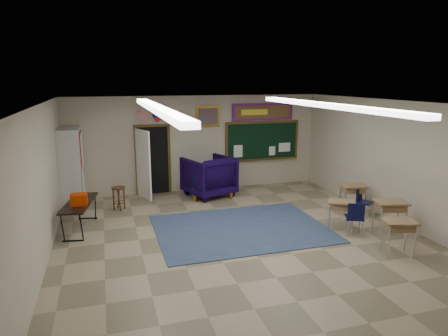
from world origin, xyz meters
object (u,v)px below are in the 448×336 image
object	(u,v)px
wingback_armchair	(209,176)
wooden_stool	(119,198)
student_desk_front_right	(353,198)
student_desk_front_left	(341,214)
folding_table	(80,215)

from	to	relation	value
wingback_armchair	wooden_stool	size ratio (longest dim) A/B	2.09
wingback_armchair	wooden_stool	xyz separation A→B (m)	(-2.69, -0.63, -0.28)
wingback_armchair	wooden_stool	world-z (taller)	wingback_armchair
wooden_stool	student_desk_front_right	bearing A→B (deg)	-19.53
wingback_armchair	student_desk_front_right	world-z (taller)	wingback_armchair
student_desk_front_left	wooden_stool	xyz separation A→B (m)	(-4.91, 3.10, -0.08)
wingback_armchair	folding_table	distance (m)	4.10
student_desk_front_right	folding_table	world-z (taller)	folding_table
wingback_armchair	student_desk_front_right	distance (m)	4.22
student_desk_front_right	wooden_stool	xyz separation A→B (m)	(-5.91, 2.10, -0.10)
student_desk_front_right	student_desk_front_left	bearing A→B (deg)	-122.46
student_desk_front_left	student_desk_front_right	world-z (taller)	student_desk_front_right
student_desk_front_left	wooden_stool	distance (m)	5.80
folding_table	wooden_stool	distance (m)	1.57
student_desk_front_left	wingback_armchair	bearing A→B (deg)	151.22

